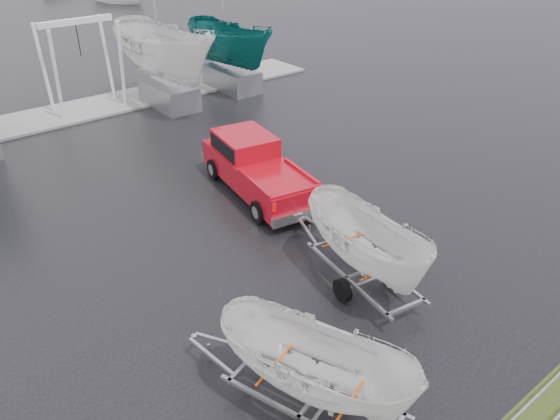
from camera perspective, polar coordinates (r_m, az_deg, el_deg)
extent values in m
plane|color=black|center=(15.79, -10.81, -4.27)|extent=(120.00, 120.00, 0.00)
cube|color=gray|center=(26.90, -24.80, 8.35)|extent=(30.00, 3.00, 0.12)
cube|color=#9F0814|center=(18.23, -2.31, 3.85)|extent=(2.68, 5.48, 0.86)
cube|color=#9F0814|center=(18.72, -3.70, 6.83)|extent=(2.01, 2.34, 0.77)
cube|color=black|center=(18.71, -3.70, 6.96)|extent=(1.99, 2.12, 0.50)
cube|color=silver|center=(16.30, 2.02, -0.61)|extent=(1.83, 0.47, 0.32)
cylinder|color=black|center=(19.48, -6.87, 4.27)|extent=(0.39, 0.76, 0.72)
cylinder|color=black|center=(20.12, -2.36, 5.33)|extent=(0.39, 0.76, 0.72)
cylinder|color=black|center=(16.70, -2.20, -0.17)|extent=(0.39, 0.76, 0.72)
cylinder|color=black|center=(17.45, 2.82, 1.22)|extent=(0.39, 0.76, 0.72)
cube|color=gray|center=(13.85, 6.95, -7.08)|extent=(0.70, 3.56, 0.08)
cube|color=gray|center=(14.43, 10.52, -5.72)|extent=(0.70, 3.56, 0.08)
cylinder|color=gray|center=(14.10, 9.22, -7.29)|extent=(1.59, 0.35, 0.08)
cylinder|color=black|center=(13.70, 6.54, -8.33)|extent=(0.28, 0.62, 0.60)
cylinder|color=black|center=(14.53, 11.73, -6.29)|extent=(0.28, 0.62, 0.60)
imported|color=silver|center=(12.95, 9.52, 1.57)|extent=(1.91, 1.94, 4.37)
cube|color=#E35207|center=(14.33, 7.02, -2.99)|extent=(1.53, 0.31, 0.03)
cube|color=#E35207|center=(13.32, 11.03, -6.22)|extent=(1.53, 0.31, 0.03)
cube|color=gray|center=(10.71, 1.99, -20.84)|extent=(1.17, 3.45, 0.08)
cube|color=gray|center=(11.35, 5.02, -17.17)|extent=(1.17, 3.45, 0.08)
cylinder|color=gray|center=(11.07, 4.49, -19.87)|extent=(1.55, 0.56, 0.08)
cylinder|color=black|center=(11.55, 6.52, -17.27)|extent=(0.35, 0.63, 0.60)
imported|color=silver|center=(9.54, 3.96, -10.64)|extent=(1.96, 1.99, 4.12)
cube|color=#E35207|center=(10.89, -0.12, -15.35)|extent=(1.49, 0.51, 0.03)
cube|color=#E35207|center=(10.38, 7.70, -18.66)|extent=(1.49, 0.51, 0.03)
cylinder|color=silver|center=(25.93, -22.32, 12.73)|extent=(0.16, 0.58, 3.99)
cylinder|color=silver|center=(27.42, -23.45, 13.36)|extent=(0.16, 0.58, 3.99)
cylinder|color=silver|center=(26.91, -16.21, 14.33)|extent=(0.16, 0.58, 3.99)
cylinder|color=silver|center=(28.35, -17.61, 14.88)|extent=(0.16, 0.58, 3.99)
cube|color=silver|center=(26.69, -20.64, 17.96)|extent=(3.30, 0.25, 0.25)
cube|color=gray|center=(26.94, -11.49, 11.69)|extent=(1.60, 3.20, 1.10)
imported|color=silver|center=(25.96, -12.50, 20.66)|extent=(2.80, 2.88, 7.45)
cube|color=gray|center=(29.05, -5.06, 13.49)|extent=(1.60, 3.20, 1.10)
imported|color=#0C5650|center=(28.23, -5.41, 20.67)|extent=(2.36, 2.42, 6.26)
imported|color=silver|center=(57.21, -16.71, 20.05)|extent=(3.00, 3.03, 5.89)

